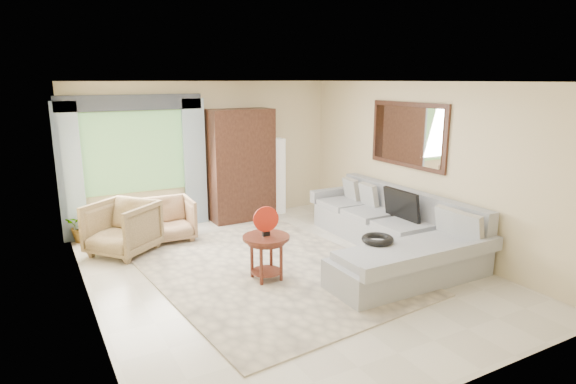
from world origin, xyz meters
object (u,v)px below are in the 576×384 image
tv_screen (401,205)px  armchair_right (169,219)px  armchair_left (122,228)px  armoire (241,165)px  coffee_table (266,257)px  potted_plant (83,225)px  floor_lamp (277,176)px  sectional_sofa (392,237)px

tv_screen → armchair_right: bearing=144.3°
armchair_left → armoire: (2.37, 0.87, 0.64)m
tv_screen → coffee_table: 2.43m
potted_plant → coffee_table: bearing=-56.1°
armchair_right → potted_plant: (-1.27, 0.62, -0.07)m
armoire → floor_lamp: bearing=4.3°
coffee_table → armchair_right: 2.37m
tv_screen → armoire: armoire is taller
tv_screen → armchair_left: (-3.87, 1.90, -0.31)m
armchair_left → armchair_right: size_ratio=1.16×
tv_screen → coffee_table: size_ratio=1.19×
tv_screen → floor_lamp: (-0.70, 2.83, 0.03)m
armchair_right → armoire: size_ratio=0.37×
armoire → tv_screen: bearing=-61.6°
coffee_table → armchair_right: bearing=106.5°
armchair_right → potted_plant: armchair_right is taller
coffee_table → armchair_right: size_ratio=0.80×
floor_lamp → coffee_table: bearing=-120.2°
sectional_sofa → armoire: armoire is taller
tv_screen → potted_plant: 5.20m
armoire → floor_lamp: size_ratio=1.40×
armoire → floor_lamp: armoire is taller
coffee_table → potted_plant: bearing=123.9°
armoire → armchair_left: bearing=-159.8°
armchair_left → armoire: armoire is taller
tv_screen → potted_plant: bearing=147.0°
sectional_sofa → coffee_table: sectional_sofa is taller
sectional_sofa → potted_plant: (-4.07, 2.95, -0.00)m
tv_screen → armchair_right: size_ratio=0.95×
tv_screen → armchair_right: 3.79m
tv_screen → potted_plant: (-4.34, 2.82, -0.44)m
tv_screen → coffee_table: (-2.39, -0.08, -0.39)m
sectional_sofa → tv_screen: tv_screen is taller
armchair_right → floor_lamp: bearing=17.4°
sectional_sofa → tv_screen: 0.53m
armchair_left → armchair_right: 0.86m
coffee_table → armchair_left: armchair_left is taller
potted_plant → armchair_right: bearing=-25.9°
armchair_left → floor_lamp: bearing=67.7°
tv_screen → armchair_left: 4.33m
tv_screen → armoire: size_ratio=0.35×
sectional_sofa → armchair_left: size_ratio=3.84×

